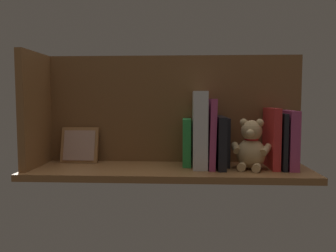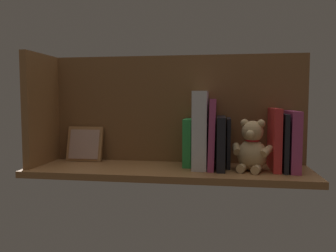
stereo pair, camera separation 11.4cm
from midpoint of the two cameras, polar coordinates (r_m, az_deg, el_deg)
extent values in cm
cube|color=brown|center=(116.26, -2.83, -7.61)|extent=(96.16, 27.89, 2.20)
cube|color=brown|center=(125.35, -2.33, 2.89)|extent=(96.16, 1.50, 39.50)
cube|color=brown|center=(126.93, -24.07, 2.52)|extent=(2.40, 21.89, 39.50)
cube|color=#B23F72|center=(119.66, 17.16, -2.16)|extent=(3.16, 16.88, 19.62)
cube|color=black|center=(119.11, 15.81, -2.38)|extent=(1.40, 16.74, 18.71)
cube|color=red|center=(118.80, 14.59, -1.95)|extent=(2.48, 16.06, 20.43)
ellipsoid|color=tan|center=(115.02, 11.21, -4.66)|extent=(11.95, 11.28, 10.26)
sphere|color=tan|center=(114.05, 11.27, -0.80)|extent=(7.06, 7.06, 7.06)
sphere|color=tan|center=(113.43, 12.61, 0.49)|extent=(2.73, 2.73, 2.73)
sphere|color=tan|center=(114.29, 9.99, 0.56)|extent=(2.73, 2.73, 2.73)
sphere|color=#DBB77F|center=(111.15, 11.02, -1.21)|extent=(2.73, 2.73, 2.73)
cylinder|color=tan|center=(112.80, 13.57, -3.96)|extent=(4.99, 5.46, 3.80)
cylinder|color=tan|center=(114.39, 8.71, -3.77)|extent=(2.60, 5.13, 3.80)
cylinder|color=tan|center=(111.09, 11.99, -6.97)|extent=(3.77, 4.50, 2.73)
cylinder|color=tan|center=(111.86, 9.64, -6.86)|extent=(3.77, 4.50, 2.73)
torus|color=red|center=(114.34, 11.25, -2.20)|extent=(5.89, 5.89, 0.80)
cube|color=black|center=(119.02, 7.26, -2.69)|extent=(1.22, 11.78, 16.91)
cube|color=black|center=(115.88, 6.10, -2.70)|extent=(2.73, 17.69, 17.59)
cube|color=#B23F72|center=(115.88, 4.62, -1.21)|extent=(2.59, 16.77, 23.57)
cube|color=silver|center=(115.92, 2.62, -0.57)|extent=(4.84, 16.14, 26.07)
cube|color=green|center=(118.95, 0.47, -2.75)|extent=(2.88, 11.49, 16.49)
cube|color=#9E6B3D|center=(130.22, -17.24, -3.14)|extent=(13.74, 4.59, 13.14)
cube|color=tan|center=(129.56, -17.35, -3.18)|extent=(11.54, 3.23, 10.87)
camera|label=1|loc=(0.06, -92.86, -0.23)|focal=35.84mm
camera|label=2|loc=(0.06, 87.14, 0.23)|focal=35.84mm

